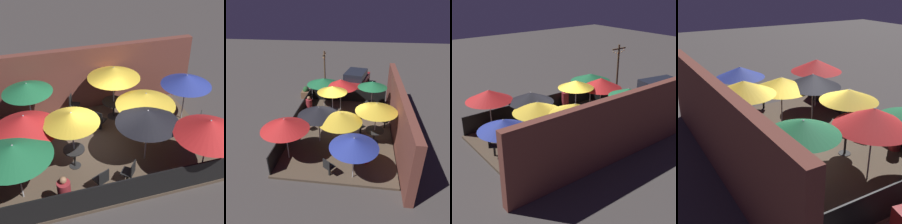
% 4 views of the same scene
% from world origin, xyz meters
% --- Properties ---
extents(ground_plane, '(60.00, 60.00, 0.00)m').
position_xyz_m(ground_plane, '(0.00, 0.00, 0.00)').
color(ground_plane, '#423D3A').
extents(patio_deck, '(8.42, 5.69, 0.12)m').
position_xyz_m(patio_deck, '(0.00, 0.00, 0.06)').
color(patio_deck, brown).
rests_on(patio_deck, ground_plane).
extents(building_wall, '(10.02, 0.36, 2.91)m').
position_xyz_m(building_wall, '(0.00, 3.08, 1.46)').
color(building_wall, brown).
rests_on(building_wall, ground_plane).
extents(fence_front, '(8.22, 0.05, 0.95)m').
position_xyz_m(fence_front, '(0.00, -2.80, 0.59)').
color(fence_front, black).
rests_on(fence_front, patio_deck).
extents(fence_side_left, '(0.05, 5.49, 0.95)m').
position_xyz_m(fence_side_left, '(-4.16, 0.00, 0.59)').
color(fence_side_left, black).
rests_on(fence_side_left, patio_deck).
extents(patio_umbrella_0, '(1.85, 1.85, 2.27)m').
position_xyz_m(patio_umbrella_0, '(-1.24, -0.77, 2.20)').
color(patio_umbrella_0, '#B2B2B7').
rests_on(patio_umbrella_0, patio_deck).
extents(patio_umbrella_1, '(1.90, 1.90, 2.25)m').
position_xyz_m(patio_umbrella_1, '(-2.45, 1.67, 2.18)').
color(patio_umbrella_1, '#B2B2B7').
rests_on(patio_umbrella_1, patio_deck).
extents(patio_umbrella_2, '(2.16, 2.16, 2.35)m').
position_xyz_m(patio_umbrella_2, '(0.98, 1.82, 2.24)').
color(patio_umbrella_2, '#B2B2B7').
rests_on(patio_umbrella_2, patio_deck).
extents(patio_umbrella_3, '(2.19, 2.19, 2.09)m').
position_xyz_m(patio_umbrella_3, '(1.26, -1.11, 1.97)').
color(patio_umbrella_3, '#B2B2B7').
rests_on(patio_umbrella_3, patio_deck).
extents(patio_umbrella_4, '(2.24, 2.24, 2.04)m').
position_xyz_m(patio_umbrella_4, '(1.66, 0.04, 1.92)').
color(patio_umbrella_4, '#B2B2B7').
rests_on(patio_umbrella_4, patio_deck).
extents(patio_umbrella_5, '(2.23, 2.23, 2.22)m').
position_xyz_m(patio_umbrella_5, '(-2.69, -0.42, 2.07)').
color(patio_umbrella_5, '#B2B2B7').
rests_on(patio_umbrella_5, patio_deck).
extents(patio_umbrella_7, '(2.05, 2.05, 2.07)m').
position_xyz_m(patio_umbrella_7, '(3.75, 0.86, 1.96)').
color(patio_umbrella_7, '#B2B2B7').
rests_on(patio_umbrella_7, patio_deck).
extents(patio_umbrella_8, '(2.25, 2.25, 2.20)m').
position_xyz_m(patio_umbrella_8, '(2.83, -2.35, 2.05)').
color(patio_umbrella_8, '#B2B2B7').
rests_on(patio_umbrella_8, patio_deck).
extents(dining_table_0, '(0.74, 0.74, 0.77)m').
position_xyz_m(dining_table_0, '(-1.24, -0.77, 0.72)').
color(dining_table_0, black).
rests_on(dining_table_0, patio_deck).
extents(dining_table_1, '(0.86, 0.86, 0.76)m').
position_xyz_m(dining_table_1, '(-2.45, 1.67, 0.72)').
color(dining_table_1, black).
rests_on(dining_table_1, patio_deck).
extents(dining_table_2, '(0.98, 0.98, 0.77)m').
position_xyz_m(dining_table_2, '(0.98, 1.82, 0.73)').
color(dining_table_2, black).
rests_on(dining_table_2, patio_deck).
extents(patio_chair_0, '(0.53, 0.53, 0.93)m').
position_xyz_m(patio_chair_0, '(-0.64, 2.53, 0.63)').
color(patio_chair_0, black).
rests_on(patio_chair_0, patio_deck).
extents(patio_chair_1, '(0.53, 0.53, 0.92)m').
position_xyz_m(patio_chair_1, '(-0.64, -2.15, 0.62)').
color(patio_chair_1, black).
rests_on(patio_chair_1, patio_deck).
extents(patio_chair_2, '(0.56, 0.56, 0.91)m').
position_xyz_m(patio_chair_2, '(0.32, -2.07, 0.61)').
color(patio_chair_2, black).
rests_on(patio_chair_2, patio_deck).
extents(patio_chair_3, '(0.57, 0.57, 0.92)m').
position_xyz_m(patio_chair_3, '(0.14, 1.03, 0.62)').
color(patio_chair_3, black).
rests_on(patio_chair_3, patio_deck).
extents(patio_chair_4, '(0.56, 0.56, 0.95)m').
position_xyz_m(patio_chair_4, '(3.82, -0.21, 0.64)').
color(patio_chair_4, black).
rests_on(patio_chair_4, patio_deck).
extents(patron_0, '(0.44, 0.44, 1.14)m').
position_xyz_m(patron_0, '(2.66, 1.37, 0.62)').
color(patron_0, maroon).
rests_on(patron_0, patio_deck).
extents(patron_1, '(0.47, 0.47, 1.24)m').
position_xyz_m(patron_1, '(-1.86, -2.45, 0.66)').
color(patron_1, maroon).
rests_on(patron_1, patio_deck).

